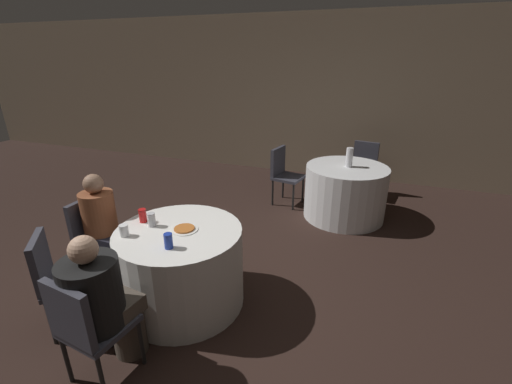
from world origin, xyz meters
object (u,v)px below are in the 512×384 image
table_near (182,267)px  person_floral_shirt (109,233)px  table_far (345,192)px  soda_can_silver (152,220)px  chair_near_southwest (58,274)px  pizza_plate_near (184,229)px  chair_near_west (96,234)px  soda_can_blue (168,241)px  bottle_far (349,157)px  chair_near_south (85,323)px  chair_far_west (283,171)px  chair_far_north (363,164)px  person_black_shirt (104,302)px  soda_can_red (143,216)px

table_near → person_floral_shirt: (-0.78, 0.01, 0.19)m
table_far → soda_can_silver: bearing=-121.1°
chair_near_southwest → pizza_plate_near: 1.03m
chair_near_west → soda_can_blue: 1.11m
table_far → chair_near_west: bearing=-132.4°
person_floral_shirt → bottle_far: bearing=141.0°
person_floral_shirt → soda_can_silver: (0.53, -0.02, 0.24)m
soda_can_silver → bottle_far: 2.73m
table_far → chair_near_south: (-1.27, -3.27, 0.15)m
chair_near_south → bottle_far: size_ratio=3.31×
chair_far_west → soda_can_blue: 2.80m
table_near → chair_far_north: (1.32, 3.26, 0.15)m
pizza_plate_near → person_black_shirt: bearing=-99.7°
table_near → pizza_plate_near: size_ratio=4.60×
table_near → table_far: bearing=63.6°
soda_can_blue → table_near: bearing=108.0°
chair_far_north → bottle_far: size_ratio=3.31×
chair_far_west → bottle_far: (0.94, -0.19, 0.35)m
table_far → soda_can_blue: soda_can_blue is taller
person_floral_shirt → soda_can_silver: 0.58m
person_black_shirt → soda_can_silver: (-0.16, 0.78, 0.22)m
chair_far_north → table_far: bearing=90.0°
pizza_plate_near → soda_can_red: 0.42m
soda_can_silver → pizza_plate_near: bearing=7.1°
soda_can_blue → chair_near_south: bearing=-106.9°
soda_can_red → person_black_shirt: bearing=-71.3°
person_black_shirt → soda_can_blue: (0.19, 0.52, 0.22)m
pizza_plate_near → table_far: bearing=64.2°
pizza_plate_near → soda_can_red: (-0.42, 0.01, 0.05)m
chair_near_south → table_near: bearing=90.0°
chair_near_south → soda_can_silver: (-0.14, 0.94, 0.28)m
table_near → soda_can_silver: 0.50m
chair_near_southwest → soda_can_red: same height
chair_near_south → chair_far_west: bearing=91.6°
table_near → chair_far_west: (0.22, 2.51, 0.15)m
pizza_plate_near → soda_can_blue: soda_can_blue is taller
chair_far_west → soda_can_red: (-0.59, -2.47, 0.28)m
chair_far_north → pizza_plate_near: (-1.28, -3.23, 0.22)m
table_near → chair_near_south: size_ratio=1.27×
chair_near_southwest → chair_far_west: bearing=123.6°
table_near → bottle_far: size_ratio=4.19×
soda_can_blue → bottle_far: size_ratio=0.47×
soda_can_red → bottle_far: bottle_far is taller
chair_near_west → bottle_far: bottle_far is taller
table_far → chair_far_north: (0.16, 0.94, 0.15)m
chair_near_southwest → bottle_far: (1.89, 2.92, 0.35)m
table_far → soda_can_red: bearing=-123.8°
chair_near_west → pizza_plate_near: bearing=91.7°
chair_far_west → chair_near_south: bearing=5.7°
chair_near_south → bottle_far: (1.28, 3.26, 0.35)m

